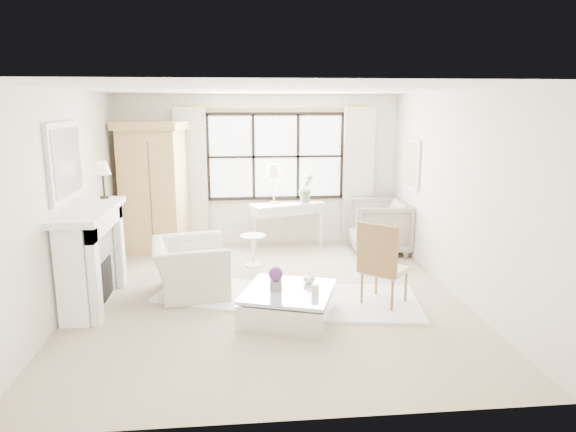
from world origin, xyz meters
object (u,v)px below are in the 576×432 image
armoire (153,187)px  club_armchair (190,268)px  console_table (287,225)px  coffee_table (288,305)px

armoire → club_armchair: 2.36m
armoire → console_table: bearing=15.7°
console_table → armoire: bearing=161.8°
armoire → console_table: 2.42m
armoire → club_armchair: bearing=-56.7°
club_armchair → coffee_table: club_armchair is taller
club_armchair → coffee_table: size_ratio=0.88×
console_table → club_armchair: 2.68m
console_table → coffee_table: bearing=-116.2°
coffee_table → armoire: bearing=141.4°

